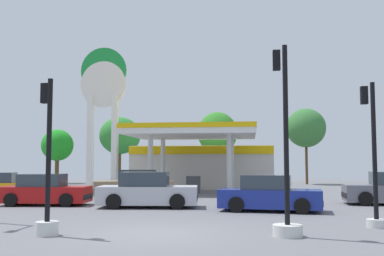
{
  "coord_description": "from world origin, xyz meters",
  "views": [
    {
      "loc": [
        2.71,
        -12.68,
        1.99
      ],
      "look_at": [
        -1.01,
        16.23,
        4.25
      ],
      "focal_mm": 42.15,
      "sensor_mm": 36.0,
      "label": 1
    }
  ],
  "objects_px": {
    "station_pole_sign": "(103,101)",
    "tree_1": "(120,136)",
    "car_2": "(45,191)",
    "traffic_signal_0": "(47,186)",
    "tree_3": "(306,128)",
    "tree_2": "(217,133)",
    "tree_0": "(57,145)",
    "traffic_signal_1": "(374,173)",
    "traffic_signal_2": "(286,185)",
    "car_1": "(148,191)",
    "car_4": "(134,185)",
    "car_0": "(270,195)"
  },
  "relations": [
    {
      "from": "car_1",
      "to": "tree_0",
      "type": "distance_m",
      "value": 26.47
    },
    {
      "from": "station_pole_sign",
      "to": "tree_0",
      "type": "distance_m",
      "value": 12.57
    },
    {
      "from": "tree_0",
      "to": "car_4",
      "type": "bearing_deg",
      "value": -54.0
    },
    {
      "from": "car_4",
      "to": "tree_2",
      "type": "distance_m",
      "value": 18.33
    },
    {
      "from": "car_4",
      "to": "traffic_signal_2",
      "type": "bearing_deg",
      "value": -59.35
    },
    {
      "from": "car_2",
      "to": "traffic_signal_2",
      "type": "xyz_separation_m",
      "value": [
        10.6,
        -7.74,
        0.73
      ]
    },
    {
      "from": "car_2",
      "to": "traffic_signal_0",
      "type": "distance_m",
      "value": 9.37
    },
    {
      "from": "station_pole_sign",
      "to": "tree_1",
      "type": "relative_size",
      "value": 1.72
    },
    {
      "from": "car_1",
      "to": "traffic_signal_1",
      "type": "bearing_deg",
      "value": -31.93
    },
    {
      "from": "car_2",
      "to": "traffic_signal_0",
      "type": "relative_size",
      "value": 0.98
    },
    {
      "from": "car_1",
      "to": "tree_0",
      "type": "bearing_deg",
      "value": 122.58
    },
    {
      "from": "station_pole_sign",
      "to": "tree_1",
      "type": "distance_m",
      "value": 8.6
    },
    {
      "from": "car_0",
      "to": "traffic_signal_0",
      "type": "distance_m",
      "value": 9.56
    },
    {
      "from": "traffic_signal_0",
      "to": "tree_1",
      "type": "relative_size",
      "value": 0.69
    },
    {
      "from": "car_0",
      "to": "car_1",
      "type": "relative_size",
      "value": 0.95
    },
    {
      "from": "traffic_signal_2",
      "to": "tree_2",
      "type": "xyz_separation_m",
      "value": [
        -4.03,
        30.31,
        3.44
      ]
    },
    {
      "from": "car_4",
      "to": "car_1",
      "type": "bearing_deg",
      "value": -69.55
    },
    {
      "from": "traffic_signal_0",
      "to": "traffic_signal_1",
      "type": "relative_size",
      "value": 0.96
    },
    {
      "from": "tree_2",
      "to": "tree_3",
      "type": "distance_m",
      "value": 8.37
    },
    {
      "from": "car_1",
      "to": "car_2",
      "type": "xyz_separation_m",
      "value": [
        -5.05,
        0.41,
        -0.05
      ]
    },
    {
      "from": "traffic_signal_0",
      "to": "tree_0",
      "type": "xyz_separation_m",
      "value": [
        -13.16,
        30.18,
        2.36
      ]
    },
    {
      "from": "station_pole_sign",
      "to": "tree_0",
      "type": "relative_size",
      "value": 2.04
    },
    {
      "from": "traffic_signal_1",
      "to": "traffic_signal_2",
      "type": "relative_size",
      "value": 0.86
    },
    {
      "from": "traffic_signal_1",
      "to": "car_2",
      "type": "bearing_deg",
      "value": 157.25
    },
    {
      "from": "car_1",
      "to": "traffic_signal_0",
      "type": "bearing_deg",
      "value": -97.1
    },
    {
      "from": "station_pole_sign",
      "to": "car_2",
      "type": "relative_size",
      "value": 2.53
    },
    {
      "from": "traffic_signal_0",
      "to": "tree_3",
      "type": "relative_size",
      "value": 0.61
    },
    {
      "from": "car_2",
      "to": "tree_2",
      "type": "relative_size",
      "value": 0.62
    },
    {
      "from": "car_2",
      "to": "tree_3",
      "type": "bearing_deg",
      "value": 57.11
    },
    {
      "from": "car_1",
      "to": "tree_3",
      "type": "distance_m",
      "value": 25.87
    },
    {
      "from": "car_2",
      "to": "traffic_signal_0",
      "type": "height_order",
      "value": "traffic_signal_0"
    },
    {
      "from": "traffic_signal_0",
      "to": "tree_0",
      "type": "height_order",
      "value": "tree_0"
    },
    {
      "from": "tree_0",
      "to": "tree_2",
      "type": "distance_m",
      "value": 15.75
    },
    {
      "from": "station_pole_sign",
      "to": "tree_3",
      "type": "height_order",
      "value": "station_pole_sign"
    },
    {
      "from": "traffic_signal_1",
      "to": "tree_1",
      "type": "xyz_separation_m",
      "value": [
        -15.9,
        26.22,
        2.85
      ]
    },
    {
      "from": "tree_2",
      "to": "car_1",
      "type": "bearing_deg",
      "value": -93.79
    },
    {
      "from": "traffic_signal_0",
      "to": "car_4",
      "type": "bearing_deg",
      "value": 94.42
    },
    {
      "from": "car_0",
      "to": "traffic_signal_1",
      "type": "height_order",
      "value": "traffic_signal_1"
    },
    {
      "from": "car_0",
      "to": "tree_3",
      "type": "relative_size",
      "value": 0.61
    },
    {
      "from": "tree_0",
      "to": "tree_3",
      "type": "bearing_deg",
      "value": 3.12
    },
    {
      "from": "car_2",
      "to": "tree_1",
      "type": "height_order",
      "value": "tree_1"
    },
    {
      "from": "traffic_signal_0",
      "to": "tree_2",
      "type": "relative_size",
      "value": 0.64
    },
    {
      "from": "traffic_signal_0",
      "to": "traffic_signal_1",
      "type": "distance_m",
      "value": 9.81
    },
    {
      "from": "tree_2",
      "to": "tree_3",
      "type": "height_order",
      "value": "tree_3"
    },
    {
      "from": "traffic_signal_1",
      "to": "tree_2",
      "type": "xyz_separation_m",
      "value": [
        -6.88,
        28.22,
        3.16
      ]
    },
    {
      "from": "traffic_signal_1",
      "to": "car_4",
      "type": "bearing_deg",
      "value": 134.27
    },
    {
      "from": "station_pole_sign",
      "to": "tree_2",
      "type": "height_order",
      "value": "station_pole_sign"
    },
    {
      "from": "car_1",
      "to": "tree_2",
      "type": "relative_size",
      "value": 0.67
    },
    {
      "from": "tree_0",
      "to": "traffic_signal_1",
      "type": "bearing_deg",
      "value": -50.52
    },
    {
      "from": "car_4",
      "to": "traffic_signal_1",
      "type": "height_order",
      "value": "traffic_signal_1"
    }
  ]
}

